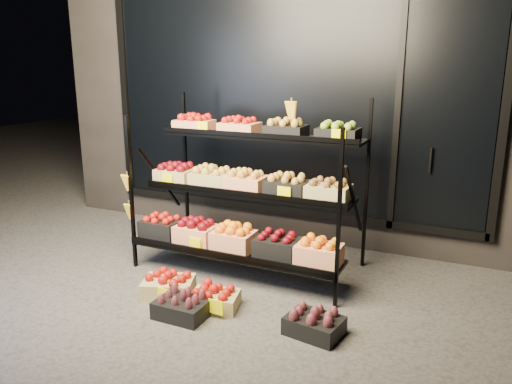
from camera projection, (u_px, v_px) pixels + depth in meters
The scene contains 9 objects.
ground at pixel (217, 293), 4.41m from camera, with size 24.00×24.00×0.00m, color #514F4C.
building at pixel (315, 81), 6.24m from camera, with size 6.00×2.08×3.50m.
display_rack at pixel (245, 191), 4.74m from camera, with size 2.18×1.02×1.74m.
tag_floor_a at pixel (164, 299), 4.15m from camera, with size 0.13×0.01×0.12m, color #FFF400.
tag_floor_b at pixel (216, 312), 3.95m from camera, with size 0.13×0.01×0.12m, color #FFF400.
floor_crate_left at pixel (168, 284), 4.34m from camera, with size 0.51×0.44×0.21m.
floor_crate_midleft at pixel (182, 306), 3.97m from camera, with size 0.41×0.30×0.21m.
floor_crate_midright at pixel (215, 298), 4.11m from camera, with size 0.44×0.36×0.20m.
floor_crate_right at pixel (314, 323), 3.72m from camera, with size 0.45×0.36×0.20m.
Camera 1 is at (2.01, -3.52, 1.98)m, focal length 35.00 mm.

